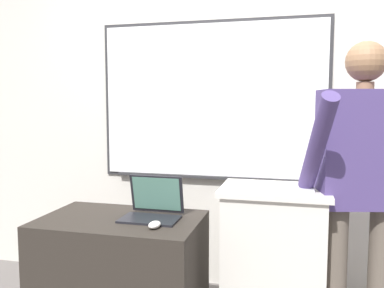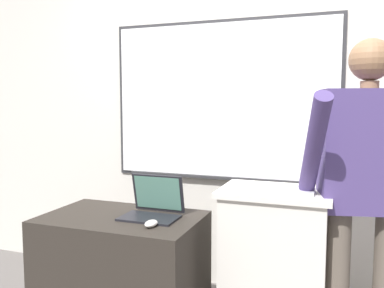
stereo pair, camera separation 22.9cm
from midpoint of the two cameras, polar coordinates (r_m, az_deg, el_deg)
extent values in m
cube|color=beige|center=(3.08, 9.88, 7.37)|extent=(6.40, 0.12, 2.99)
cube|color=#2D2D30|center=(3.05, 6.36, 6.06)|extent=(1.71, 0.02, 1.18)
cube|color=white|center=(3.05, 6.34, 6.06)|extent=(1.66, 0.02, 1.13)
cube|color=#2D2D30|center=(3.08, 6.15, -4.76)|extent=(1.50, 0.04, 0.02)
cube|color=beige|center=(2.47, 14.16, -17.18)|extent=(0.56, 0.40, 0.90)
cube|color=beige|center=(2.33, 14.44, -6.58)|extent=(0.61, 0.44, 0.03)
cube|color=#28231E|center=(2.52, -7.05, -18.31)|extent=(0.91, 0.58, 0.75)
cylinder|color=brown|center=(2.47, 22.29, -18.18)|extent=(0.13, 0.13, 0.84)
cube|color=#473870|center=(2.31, 25.97, -0.89)|extent=(0.49, 0.32, 0.63)
cylinder|color=#8C6647|center=(2.30, 26.34, 7.45)|extent=(0.09, 0.09, 0.04)
sphere|color=#8C6647|center=(2.31, 26.48, 10.57)|extent=(0.21, 0.21, 0.21)
cylinder|color=#473870|center=(2.05, 19.88, -0.31)|extent=(0.18, 0.44, 0.53)
cube|color=black|center=(2.32, -3.21, -10.37)|extent=(0.32, 0.20, 0.01)
cube|color=black|center=(2.40, -2.05, -6.92)|extent=(0.32, 0.06, 0.22)
cube|color=#4C7A6B|center=(2.40, -2.12, -6.92)|extent=(0.28, 0.05, 0.20)
cube|color=silver|center=(2.27, 14.68, -6.26)|extent=(0.39, 0.14, 0.02)
ellipsoid|color=silver|center=(2.18, -2.73, -11.13)|extent=(0.06, 0.10, 0.03)
camera|label=1|loc=(0.11, -87.14, 0.29)|focal=38.00mm
camera|label=2|loc=(0.11, 92.86, -0.29)|focal=38.00mm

